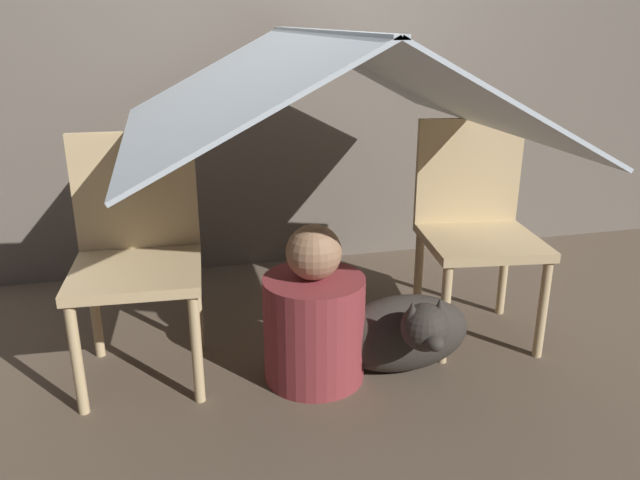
{
  "coord_description": "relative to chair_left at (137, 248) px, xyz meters",
  "views": [
    {
      "loc": [
        -0.52,
        -1.96,
        1.23
      ],
      "look_at": [
        0.0,
        0.11,
        0.47
      ],
      "focal_mm": 35.0,
      "sensor_mm": 36.0,
      "label": 1
    }
  ],
  "objects": [
    {
      "name": "wall_back",
      "position": [
        0.64,
        0.96,
        0.78
      ],
      "size": [
        7.0,
        0.05,
        2.5
      ],
      "color": "#6B6056",
      "rests_on": "ground_plane"
    },
    {
      "name": "chair_right",
      "position": [
        1.3,
        -0.0,
        0.0
      ],
      "size": [
        0.49,
        0.49,
        0.86
      ],
      "rotation": [
        0.0,
        0.0,
        -0.13
      ],
      "color": "#D1B27F",
      "rests_on": "ground_plane"
    },
    {
      "name": "chair_left",
      "position": [
        0.0,
        0.0,
        0.0
      ],
      "size": [
        0.46,
        0.46,
        0.86
      ],
      "rotation": [
        0.0,
        0.0,
        -0.06
      ],
      "color": "#D1B27F",
      "rests_on": "ground_plane"
    },
    {
      "name": "ground_plane",
      "position": [
        0.64,
        -0.19,
        -0.47
      ],
      "size": [
        8.8,
        8.8,
        0.0
      ],
      "primitive_type": "plane",
      "color": "brown"
    },
    {
      "name": "sheet_canopy",
      "position": [
        0.64,
        -0.08,
        0.56
      ],
      "size": [
        1.3,
        1.47,
        0.34
      ],
      "color": "silver"
    },
    {
      "name": "dog",
      "position": [
        0.91,
        -0.27,
        -0.31
      ],
      "size": [
        0.5,
        0.42,
        0.37
      ],
      "color": "#332D28",
      "rests_on": "ground_plane"
    },
    {
      "name": "person_front",
      "position": [
        0.59,
        -0.22,
        -0.24
      ],
      "size": [
        0.36,
        0.36,
        0.58
      ],
      "color": "maroon",
      "rests_on": "ground_plane"
    }
  ]
}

